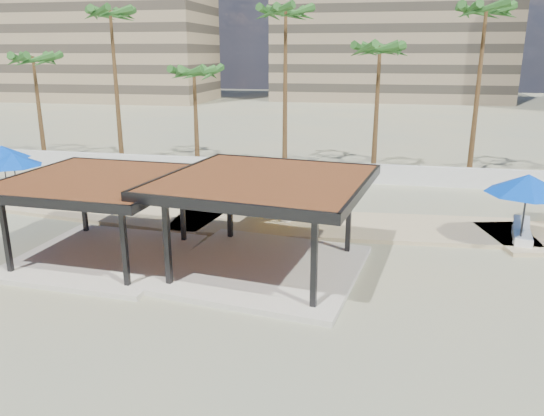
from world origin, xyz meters
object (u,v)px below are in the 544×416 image
Objects in this scene: pavilion_central at (265,216)px; pavilion_west at (100,211)px; lounger_b at (522,235)px; lounger_a at (131,195)px; umbrella_a at (2,152)px.

pavilion_west is at bearing -171.06° from pavilion_central.
pavilion_central is 3.67× the size of lounger_b.
pavilion_central is 11.23m from lounger_b.
lounger_b reaches higher than lounger_a.
umbrella_a is at bearing 106.32° from lounger_a.
pavilion_central reaches higher than pavilion_west.
umbrella_a reaches higher than lounger_a.
pavilion_central is at bearing 125.29° from lounger_b.
lounger_b is at bearing -6.09° from umbrella_a.
pavilion_west is 3.15× the size of lounger_b.
lounger_b is at bearing -82.00° from lounger_a.
umbrella_a is (-10.29, 7.92, 0.46)m from pavilion_west.
lounger_b is at bearing 20.37° from pavilion_west.
umbrella_a is (-16.68, 7.82, 0.29)m from pavilion_central.
pavilion_central is at bearing -25.12° from umbrella_a.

